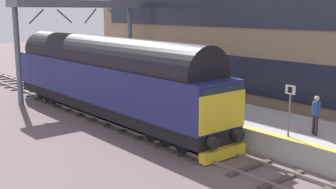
% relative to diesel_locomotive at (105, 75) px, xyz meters
% --- Properties ---
extents(ground_plane, '(140.00, 140.00, 0.00)m').
position_rel_diesel_locomotive_xyz_m(ground_plane, '(-0.00, -6.86, -2.48)').
color(ground_plane, '#685757').
rests_on(ground_plane, ground).
extents(track_main, '(2.50, 60.00, 0.15)m').
position_rel_diesel_locomotive_xyz_m(track_main, '(-0.00, -6.86, -2.43)').
color(track_main, gray).
rests_on(track_main, ground).
extents(station_platform, '(4.00, 44.00, 1.01)m').
position_rel_diesel_locomotive_xyz_m(station_platform, '(3.60, -6.86, -1.98)').
color(station_platform, '#A5A2A2').
rests_on(station_platform, ground).
extents(diesel_locomotive, '(2.74, 18.68, 4.68)m').
position_rel_diesel_locomotive_xyz_m(diesel_locomotive, '(0.00, 0.00, 0.00)').
color(diesel_locomotive, black).
rests_on(diesel_locomotive, ground).
extents(platform_number_sign, '(0.10, 0.44, 2.13)m').
position_rel_diesel_locomotive_xyz_m(platform_number_sign, '(2.00, -10.92, -0.08)').
color(platform_number_sign, slate).
rests_on(platform_number_sign, station_platform).
extents(waiting_passenger, '(0.46, 0.46, 1.64)m').
position_rel_diesel_locomotive_xyz_m(waiting_passenger, '(3.08, -11.48, -0.49)').
color(waiting_passenger, '#2A2636').
rests_on(waiting_passenger, station_platform).
extents(overhead_footbridge, '(9.30, 2.00, 6.82)m').
position_rel_diesel_locomotive_xyz_m(overhead_footbridge, '(2.05, 6.84, 3.57)').
color(overhead_footbridge, slate).
rests_on(overhead_footbridge, ground).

